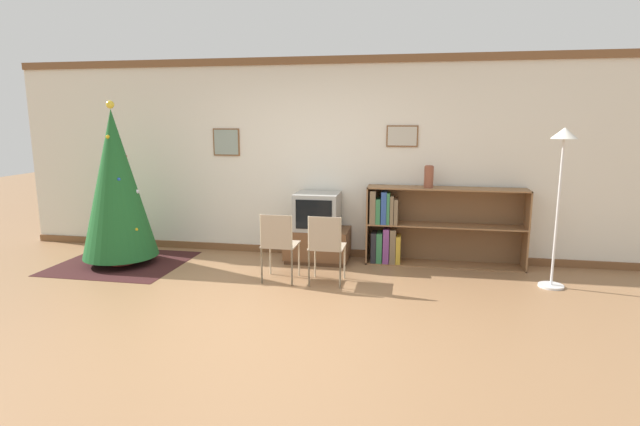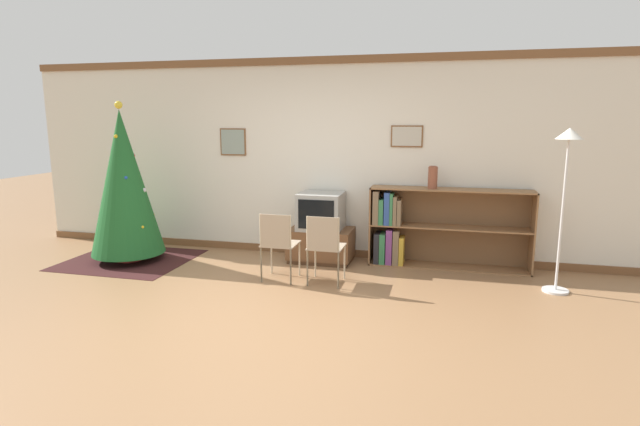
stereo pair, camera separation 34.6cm
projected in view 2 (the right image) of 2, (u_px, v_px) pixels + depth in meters
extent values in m
plane|color=#936B47|center=(257.00, 316.00, 4.87)|extent=(24.00, 24.00, 0.00)
cube|color=silver|center=(317.00, 159.00, 6.87)|extent=(8.70, 0.08, 2.70)
cube|color=brown|center=(316.00, 60.00, 6.57)|extent=(8.70, 0.03, 0.10)
cube|color=brown|center=(316.00, 251.00, 7.05)|extent=(8.70, 0.03, 0.10)
cube|color=brown|center=(233.00, 142.00, 7.07)|extent=(0.38, 0.02, 0.38)
cube|color=gray|center=(233.00, 142.00, 7.06)|extent=(0.35, 0.01, 0.34)
cube|color=brown|center=(407.00, 136.00, 6.47)|extent=(0.41, 0.02, 0.28)
cube|color=#BCB7A8|center=(407.00, 136.00, 6.46)|extent=(0.37, 0.01, 0.24)
cube|color=#381919|center=(130.00, 260.00, 6.78)|extent=(1.62, 1.45, 0.01)
cylinder|color=maroon|center=(130.00, 256.00, 6.77)|extent=(0.36, 0.36, 0.10)
cone|color=#1E5B28|center=(124.00, 183.00, 6.58)|extent=(0.95, 0.95, 1.91)
sphere|color=yellow|center=(118.00, 105.00, 6.39)|extent=(0.10, 0.10, 0.10)
sphere|color=silver|center=(144.00, 190.00, 6.59)|extent=(0.06, 0.06, 0.06)
sphere|color=red|center=(133.00, 156.00, 6.61)|extent=(0.04, 0.04, 0.04)
sphere|color=gold|center=(153.00, 215.00, 6.86)|extent=(0.04, 0.04, 0.04)
sphere|color=gold|center=(113.00, 168.00, 6.63)|extent=(0.05, 0.05, 0.05)
sphere|color=#1E4CB2|center=(126.00, 178.00, 6.38)|extent=(0.04, 0.04, 0.04)
sphere|color=#1E4CB2|center=(141.00, 208.00, 6.96)|extent=(0.05, 0.05, 0.05)
sphere|color=gold|center=(116.00, 136.00, 6.39)|extent=(0.05, 0.05, 0.05)
sphere|color=silver|center=(115.00, 158.00, 6.61)|extent=(0.05, 0.05, 0.05)
sphere|color=gold|center=(143.00, 227.00, 6.46)|extent=(0.04, 0.04, 0.04)
cube|color=#4C311E|center=(321.00, 259.00, 6.74)|extent=(0.81, 0.54, 0.05)
cube|color=brown|center=(321.00, 243.00, 6.70)|extent=(0.84, 0.56, 0.39)
cube|color=#9E9E99|center=(321.00, 211.00, 6.62)|extent=(0.57, 0.54, 0.49)
cube|color=black|center=(316.00, 215.00, 6.36)|extent=(0.47, 0.01, 0.38)
cube|color=tan|center=(281.00, 244.00, 5.91)|extent=(0.40, 0.40, 0.02)
cube|color=tan|center=(275.00, 231.00, 5.69)|extent=(0.35, 0.01, 0.38)
cylinder|color=beige|center=(272.00, 257.00, 6.16)|extent=(0.02, 0.02, 0.42)
cylinder|color=beige|center=(300.00, 259.00, 6.08)|extent=(0.02, 0.02, 0.42)
cylinder|color=beige|center=(261.00, 265.00, 5.82)|extent=(0.02, 0.02, 0.42)
cylinder|color=beige|center=(291.00, 267.00, 5.73)|extent=(0.02, 0.02, 0.42)
cylinder|color=beige|center=(261.00, 248.00, 5.78)|extent=(0.02, 0.02, 0.82)
cylinder|color=beige|center=(290.00, 250.00, 5.70)|extent=(0.02, 0.02, 0.82)
cube|color=tan|center=(326.00, 247.00, 5.77)|extent=(0.40, 0.40, 0.02)
cube|color=tan|center=(323.00, 234.00, 5.55)|extent=(0.35, 0.01, 0.38)
cylinder|color=beige|center=(315.00, 260.00, 6.03)|extent=(0.02, 0.02, 0.42)
cylinder|color=beige|center=(345.00, 262.00, 5.94)|extent=(0.02, 0.02, 0.42)
cylinder|color=beige|center=(307.00, 268.00, 5.69)|extent=(0.02, 0.02, 0.42)
cylinder|color=beige|center=(338.00, 271.00, 5.60)|extent=(0.02, 0.02, 0.42)
cylinder|color=beige|center=(307.00, 251.00, 5.65)|extent=(0.02, 0.02, 0.82)
cylinder|color=beige|center=(338.00, 254.00, 5.56)|extent=(0.02, 0.02, 0.82)
cube|color=olive|center=(371.00, 225.00, 6.60)|extent=(0.02, 0.36, 1.02)
cube|color=olive|center=(533.00, 233.00, 6.12)|extent=(0.02, 0.36, 1.02)
cube|color=olive|center=(451.00, 190.00, 6.27)|extent=(2.02, 0.36, 0.02)
cube|color=olive|center=(447.00, 266.00, 6.46)|extent=(2.02, 0.36, 0.02)
cube|color=olive|center=(449.00, 227.00, 6.36)|extent=(1.98, 0.36, 0.02)
cube|color=brown|center=(449.00, 226.00, 6.53)|extent=(2.02, 0.01, 1.02)
cube|color=#232328|center=(377.00, 247.00, 6.59)|extent=(0.07, 0.26, 0.40)
cube|color=#337547|center=(383.00, 248.00, 6.58)|extent=(0.07, 0.28, 0.40)
cube|color=#7A3D7F|center=(390.00, 246.00, 6.56)|extent=(0.08, 0.28, 0.46)
cube|color=#756047|center=(396.00, 247.00, 6.50)|extent=(0.08, 0.20, 0.45)
cube|color=gold|center=(402.00, 250.00, 6.51)|extent=(0.06, 0.24, 0.37)
cube|color=#756047|center=(377.00, 207.00, 6.48)|extent=(0.07, 0.23, 0.43)
cube|color=#337547|center=(382.00, 211.00, 6.49)|extent=(0.06, 0.26, 0.33)
cube|color=#2D4C93|center=(388.00, 208.00, 6.46)|extent=(0.07, 0.26, 0.42)
cube|color=#337547|center=(392.00, 209.00, 6.43)|extent=(0.04, 0.21, 0.41)
cube|color=#756047|center=(395.00, 210.00, 6.42)|extent=(0.05, 0.22, 0.37)
cube|color=#756047|center=(400.00, 212.00, 6.44)|extent=(0.05, 0.28, 0.33)
cylinder|color=brown|center=(433.00, 178.00, 6.27)|extent=(0.12, 0.12, 0.28)
torus|color=brown|center=(433.00, 167.00, 6.24)|extent=(0.10, 0.10, 0.02)
cylinder|color=silver|center=(555.00, 290.00, 5.54)|extent=(0.28, 0.28, 0.03)
cylinder|color=silver|center=(562.00, 216.00, 5.38)|extent=(0.03, 0.03, 1.65)
cone|color=white|center=(570.00, 133.00, 5.22)|extent=(0.28, 0.28, 0.12)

